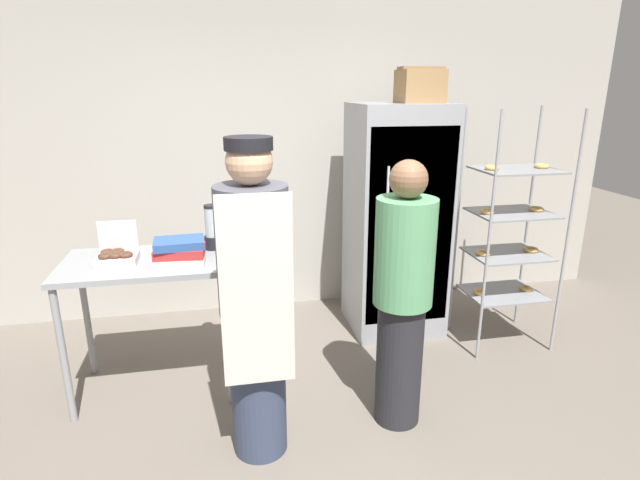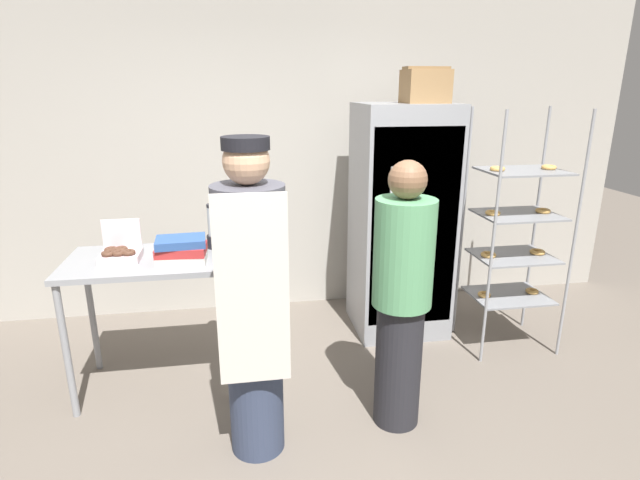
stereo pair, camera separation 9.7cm
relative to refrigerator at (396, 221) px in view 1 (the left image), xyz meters
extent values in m
cube|color=#ADA89E|center=(-0.89, 0.69, 0.46)|extent=(6.40, 0.12, 2.78)
cube|color=gray|center=(0.00, 0.01, 0.00)|extent=(0.73, 0.67, 1.86)
cube|color=gray|center=(0.00, -0.32, 0.02)|extent=(0.67, 0.02, 1.53)
cylinder|color=silver|center=(-0.20, -0.35, 0.05)|extent=(0.02, 0.02, 0.92)
cylinder|color=#93969B|center=(0.45, -0.67, -0.01)|extent=(0.02, 0.02, 1.84)
cylinder|color=#93969B|center=(1.08, -0.67, -0.01)|extent=(0.02, 0.02, 1.84)
cylinder|color=#93969B|center=(0.45, -0.18, -0.01)|extent=(0.02, 0.02, 1.84)
cylinder|color=#93969B|center=(1.08, -0.18, -0.01)|extent=(0.02, 0.02, 1.84)
cube|color=gray|center=(0.76, -0.42, -0.52)|extent=(0.58, 0.46, 0.01)
torus|color=#DBA351|center=(0.56, -0.42, -0.50)|extent=(0.10, 0.10, 0.03)
torus|color=#DBA351|center=(0.97, -0.42, -0.50)|extent=(0.10, 0.10, 0.03)
cube|color=gray|center=(0.76, -0.42, -0.19)|extent=(0.58, 0.46, 0.01)
torus|color=#DBA351|center=(0.56, -0.42, -0.17)|extent=(0.11, 0.11, 0.03)
torus|color=#DBA351|center=(0.97, -0.42, -0.17)|extent=(0.11, 0.11, 0.03)
cube|color=gray|center=(0.76, -0.42, 0.13)|extent=(0.58, 0.46, 0.01)
torus|color=#DBA351|center=(0.56, -0.42, 0.15)|extent=(0.11, 0.11, 0.03)
torus|color=#DBA351|center=(0.97, -0.42, 0.15)|extent=(0.11, 0.11, 0.03)
cube|color=gray|center=(0.76, -0.42, 0.46)|extent=(0.58, 0.46, 0.01)
torus|color=#DBA351|center=(0.56, -0.42, 0.48)|extent=(0.10, 0.10, 0.03)
torus|color=#DBA351|center=(0.97, -0.42, 0.48)|extent=(0.10, 0.10, 0.03)
cube|color=gray|center=(-1.88, -0.59, -0.02)|extent=(1.05, 0.64, 0.04)
cylinder|color=gray|center=(-2.36, -0.87, -0.49)|extent=(0.04, 0.04, 0.89)
cylinder|color=gray|center=(-1.39, -0.87, -0.49)|extent=(0.04, 0.04, 0.89)
cylinder|color=gray|center=(-2.36, -0.30, -0.49)|extent=(0.04, 0.04, 0.89)
cylinder|color=gray|center=(-1.39, -0.30, -0.49)|extent=(0.04, 0.04, 0.89)
cube|color=silver|center=(-2.04, -0.61, 0.02)|extent=(0.24, 0.20, 0.05)
cube|color=silver|center=(-2.04, -0.51, 0.14)|extent=(0.24, 0.01, 0.20)
torus|color=#513323|center=(-2.10, -0.65, 0.06)|extent=(0.08, 0.08, 0.03)
torus|color=#513323|center=(-2.04, -0.65, 0.06)|extent=(0.08, 0.08, 0.03)
torus|color=#513323|center=(-1.98, -0.65, 0.06)|extent=(0.08, 0.08, 0.03)
torus|color=#513323|center=(-2.10, -0.58, 0.06)|extent=(0.08, 0.08, 0.03)
torus|color=#513323|center=(-2.04, -0.58, 0.06)|extent=(0.08, 0.08, 0.03)
cylinder|color=black|center=(-1.46, -0.44, 0.04)|extent=(0.11, 0.11, 0.09)
cylinder|color=#B2BCC1|center=(-1.46, -0.44, 0.18)|extent=(0.09, 0.09, 0.20)
cylinder|color=black|center=(-1.46, -0.44, 0.29)|extent=(0.09, 0.09, 0.02)
cube|color=silver|center=(-1.66, -0.71, 0.02)|extent=(0.31, 0.22, 0.06)
cube|color=#B72D2D|center=(-1.66, -0.71, 0.08)|extent=(0.31, 0.23, 0.06)
cube|color=#2D5193|center=(-1.66, -0.71, 0.13)|extent=(0.31, 0.23, 0.05)
cube|color=#937047|center=(0.12, -0.06, 1.05)|extent=(0.32, 0.28, 0.24)
cube|color=olive|center=(0.12, -0.06, 1.18)|extent=(0.33, 0.14, 0.02)
cylinder|color=#333D56|center=(-1.24, -1.33, -0.51)|extent=(0.30, 0.30, 0.85)
cylinder|color=#4C4C56|center=(-1.24, -1.33, 0.25)|extent=(0.37, 0.37, 0.67)
sphere|color=tan|center=(-1.24, -1.33, 0.71)|extent=(0.23, 0.23, 0.23)
cube|color=beige|center=(-1.24, -1.52, 0.11)|extent=(0.35, 0.02, 0.97)
cylinder|color=black|center=(-1.24, -1.33, 0.79)|extent=(0.23, 0.23, 0.06)
cylinder|color=#232328|center=(-0.39, -1.23, -0.54)|extent=(0.28, 0.28, 0.78)
cylinder|color=#569966|center=(-0.39, -1.23, 0.16)|extent=(0.34, 0.34, 0.62)
sphere|color=brown|center=(-0.39, -1.23, 0.57)|extent=(0.21, 0.21, 0.21)
camera|label=1|loc=(-1.38, -3.74, 1.05)|focal=28.00mm
camera|label=2|loc=(-1.28, -3.75, 1.05)|focal=28.00mm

